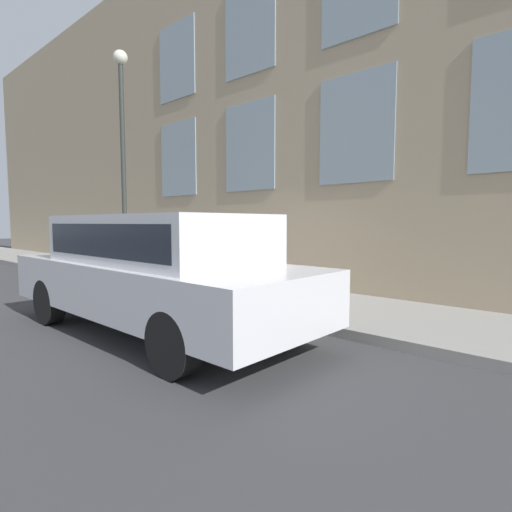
# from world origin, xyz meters

# --- Properties ---
(ground_plane) EXTENTS (80.00, 80.00, 0.00)m
(ground_plane) POSITION_xyz_m (0.00, 0.00, 0.00)
(ground_plane) COLOR #38383A
(sidewalk) EXTENTS (2.57, 60.00, 0.15)m
(sidewalk) POSITION_xyz_m (1.29, 0.00, 0.07)
(sidewalk) COLOR gray
(sidewalk) RESTS_ON ground_plane
(building_facade) EXTENTS (0.33, 40.00, 9.48)m
(building_facade) POSITION_xyz_m (2.72, 0.00, 4.74)
(building_facade) COLOR tan
(building_facade) RESTS_ON ground_plane
(fire_hydrant) EXTENTS (0.33, 0.45, 0.73)m
(fire_hydrant) POSITION_xyz_m (0.42, -0.37, 0.52)
(fire_hydrant) COLOR red
(fire_hydrant) RESTS_ON sidewalk
(person) EXTENTS (0.32, 0.21, 1.32)m
(person) POSITION_xyz_m (0.70, -0.79, 0.94)
(person) COLOR #998466
(person) RESTS_ON sidewalk
(parked_truck_silver_near) EXTENTS (1.96, 5.28, 1.71)m
(parked_truck_silver_near) POSITION_xyz_m (-1.53, -0.52, 0.98)
(parked_truck_silver_near) COLOR black
(parked_truck_silver_near) RESTS_ON ground_plane
(street_lamp) EXTENTS (0.36, 0.36, 5.76)m
(street_lamp) POSITION_xyz_m (0.59, 4.04, 3.71)
(street_lamp) COLOR #2D332D
(street_lamp) RESTS_ON sidewalk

